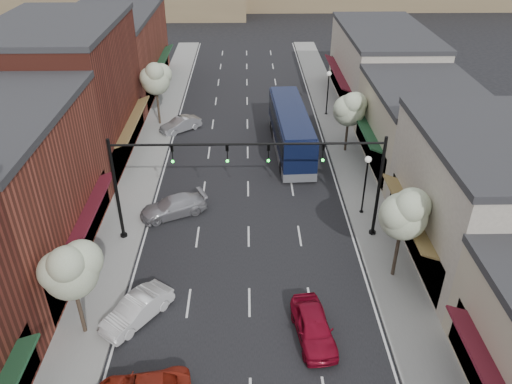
{
  "coord_description": "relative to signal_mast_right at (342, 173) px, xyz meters",
  "views": [
    {
      "loc": [
        -0.02,
        -17.99,
        19.21
      ],
      "look_at": [
        0.51,
        9.9,
        2.2
      ],
      "focal_mm": 35.0,
      "sensor_mm": 36.0,
      "label": 1
    }
  ],
  "objects": [
    {
      "name": "ground",
      "position": [
        -5.62,
        -8.0,
        -4.62
      ],
      "size": [
        160.0,
        160.0,
        0.0
      ],
      "primitive_type": "plane",
      "color": "black",
      "rests_on": "ground"
    },
    {
      "name": "sidewalk_left",
      "position": [
        -14.02,
        10.5,
        -4.55
      ],
      "size": [
        2.8,
        73.0,
        0.15
      ],
      "primitive_type": "cube",
      "color": "gray",
      "rests_on": "ground"
    },
    {
      "name": "sidewalk_right",
      "position": [
        2.78,
        10.5,
        -4.55
      ],
      "size": [
        2.8,
        73.0,
        0.15
      ],
      "primitive_type": "cube",
      "color": "gray",
      "rests_on": "ground"
    },
    {
      "name": "curb_left",
      "position": [
        -12.62,
        10.5,
        -4.55
      ],
      "size": [
        0.25,
        73.0,
        0.17
      ],
      "primitive_type": "cube",
      "color": "gray",
      "rests_on": "ground"
    },
    {
      "name": "curb_right",
      "position": [
        1.38,
        10.5,
        -4.55
      ],
      "size": [
        0.25,
        73.0,
        0.17
      ],
      "primitive_type": "cube",
      "color": "gray",
      "rests_on": "ground"
    },
    {
      "name": "bldg_left_midfar",
      "position": [
        -19.86,
        12.0,
        0.78
      ],
      "size": [
        10.14,
        14.1,
        10.9
      ],
      "color": "maroon",
      "rests_on": "ground"
    },
    {
      "name": "bldg_left_far",
      "position": [
        -19.84,
        28.0,
        -0.46
      ],
      "size": [
        10.14,
        18.1,
        8.4
      ],
      "color": "brown",
      "rests_on": "ground"
    },
    {
      "name": "bldg_right_midnear",
      "position": [
        8.1,
        -2.0,
        -0.72
      ],
      "size": [
        9.14,
        12.1,
        7.9
      ],
      "color": "beige",
      "rests_on": "ground"
    },
    {
      "name": "bldg_right_midfar",
      "position": [
        8.08,
        10.0,
        -1.46
      ],
      "size": [
        9.14,
        12.1,
        6.4
      ],
      "color": "#B4A98F",
      "rests_on": "ground"
    },
    {
      "name": "bldg_right_far",
      "position": [
        8.09,
        24.0,
        -0.96
      ],
      "size": [
        9.14,
        16.1,
        7.4
      ],
      "color": "beige",
      "rests_on": "ground"
    },
    {
      "name": "signal_mast_right",
      "position": [
        0.0,
        0.0,
        0.0
      ],
      "size": [
        8.22,
        0.46,
        7.0
      ],
      "color": "black",
      "rests_on": "ground"
    },
    {
      "name": "signal_mast_left",
      "position": [
        -11.24,
        0.0,
        0.0
      ],
      "size": [
        8.22,
        0.46,
        7.0
      ],
      "color": "black",
      "rests_on": "ground"
    },
    {
      "name": "tree_right_near",
      "position": [
        2.73,
        -4.05,
        -0.17
      ],
      "size": [
        2.85,
        2.65,
        5.95
      ],
      "color": "#47382B",
      "rests_on": "ground"
    },
    {
      "name": "tree_right_far",
      "position": [
        2.73,
        11.95,
        -0.63
      ],
      "size": [
        2.85,
        2.65,
        5.43
      ],
      "color": "#47382B",
      "rests_on": "ground"
    },
    {
      "name": "tree_left_near",
      "position": [
        -13.87,
        -8.05,
        -0.4
      ],
      "size": [
        2.85,
        2.65,
        5.69
      ],
      "color": "#47382B",
      "rests_on": "ground"
    },
    {
      "name": "tree_left_far",
      "position": [
        -13.87,
        17.95,
        -0.02
      ],
      "size": [
        2.85,
        2.65,
        6.13
      ],
      "color": "#47382B",
      "rests_on": "ground"
    },
    {
      "name": "lamp_post_near",
      "position": [
        2.18,
        2.5,
        -1.62
      ],
      "size": [
        0.44,
        0.44,
        4.44
      ],
      "color": "black",
      "rests_on": "ground"
    },
    {
      "name": "lamp_post_far",
      "position": [
        2.18,
        20.0,
        -1.62
      ],
      "size": [
        0.44,
        0.44,
        4.44
      ],
      "color": "black",
      "rests_on": "ground"
    },
    {
      "name": "coach_bus",
      "position": [
        -1.99,
        12.46,
        -2.73
      ],
      "size": [
        3.18,
        12.02,
        3.64
      ],
      "rotation": [
        0.0,
        0.0,
        0.05
      ],
      "color": "black",
      "rests_on": "ground"
    },
    {
      "name": "red_hatchback",
      "position": [
        -2.47,
        -8.49,
        -3.9
      ],
      "size": [
        2.25,
        4.43,
        1.44
      ],
      "primitive_type": "imported",
      "rotation": [
        0.0,
        0.0,
        0.13
      ],
      "color": "maroon",
      "rests_on": "ground"
    },
    {
      "name": "parked_car_b",
      "position": [
        -11.42,
        -7.12,
        -3.94
      ],
      "size": [
        3.61,
        4.16,
        1.36
      ],
      "primitive_type": "imported",
      "rotation": [
        0.0,
        0.0,
        -0.64
      ],
      "color": "silver",
      "rests_on": "ground"
    },
    {
      "name": "parked_car_c",
      "position": [
        -10.75,
        2.63,
        -3.96
      ],
      "size": [
        4.93,
        3.58,
        1.33
      ],
      "primitive_type": "imported",
      "rotation": [
        0.0,
        0.0,
        -1.14
      ],
      "color": "#AAAAB0",
      "rests_on": "ground"
    },
    {
      "name": "parked_car_e",
      "position": [
        -11.77,
        16.55,
        -3.98
      ],
      "size": [
        3.87,
        3.47,
        1.28
      ],
      "primitive_type": "imported",
      "rotation": [
        0.0,
        0.0,
        -0.9
      ],
      "color": "#A8A9AE",
      "rests_on": "ground"
    }
  ]
}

